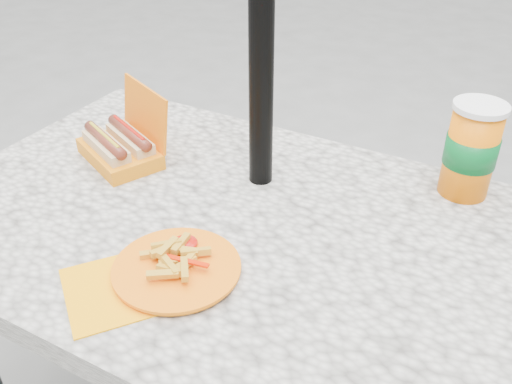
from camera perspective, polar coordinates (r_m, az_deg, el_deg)
The scene contains 5 objects.
picnic_table at distance 1.19m, azimuth -3.24°, elevation -6.71°, with size 1.20×0.80×0.75m.
umbrella_pole at distance 1.10m, azimuth 0.55°, elevation 17.00°, with size 0.05×0.05×2.20m, color black.
hotdog_box at distance 1.33m, azimuth -13.33°, elevation 4.54°, with size 0.24×0.22×0.16m.
fries_plate at distance 1.00m, azimuth -8.39°, elevation -7.56°, with size 0.29×0.31×0.04m.
soda_cup at distance 1.23m, azimuth 20.72°, elevation 3.97°, with size 0.11×0.11×0.20m.
Camera 1 is at (0.50, -0.77, 1.41)m, focal length 40.00 mm.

